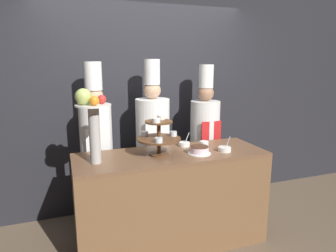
{
  "coord_description": "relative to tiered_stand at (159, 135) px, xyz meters",
  "views": [
    {
      "loc": [
        -0.97,
        -2.28,
        1.82
      ],
      "look_at": [
        0.0,
        0.42,
        1.21
      ],
      "focal_mm": 32.0,
      "sensor_mm": 36.0,
      "label": 1
    }
  ],
  "objects": [
    {
      "name": "fruit_pedestal",
      "position": [
        -0.61,
        -0.03,
        0.23
      ],
      "size": [
        0.3,
        0.3,
        0.65
      ],
      "color": "#B2ADA8",
      "rests_on": "buffet_counter"
    },
    {
      "name": "chef_left",
      "position": [
        -0.52,
        0.59,
        -0.16
      ],
      "size": [
        0.34,
        0.34,
        1.83
      ],
      "color": "black",
      "rests_on": "ground_plane"
    },
    {
      "name": "chef_center_left",
      "position": [
        0.12,
        0.59,
        -0.16
      ],
      "size": [
        0.38,
        0.38,
        1.85
      ],
      "color": "#38332D",
      "rests_on": "ground_plane"
    },
    {
      "name": "buffet_counter",
      "position": [
        0.13,
        0.01,
        -0.67
      ],
      "size": [
        1.86,
        0.65,
        0.96
      ],
      "color": "brown",
      "rests_on": "ground_plane"
    },
    {
      "name": "chef_center_right",
      "position": [
        0.78,
        0.59,
        -0.18
      ],
      "size": [
        0.35,
        0.35,
        1.8
      ],
      "color": "black",
      "rests_on": "ground_plane"
    },
    {
      "name": "cup_white",
      "position": [
        0.51,
        0.06,
        -0.15
      ],
      "size": [
        0.09,
        0.09,
        0.07
      ],
      "color": "white",
      "rests_on": "buffet_counter"
    },
    {
      "name": "wall_back",
      "position": [
        0.13,
        0.96,
        0.25
      ],
      "size": [
        10.0,
        0.06,
        2.8
      ],
      "color": "#232328",
      "rests_on": "ground_plane"
    },
    {
      "name": "serving_bowl_near",
      "position": [
        0.65,
        -0.11,
        -0.17
      ],
      "size": [
        0.13,
        0.13,
        0.15
      ],
      "color": "white",
      "rests_on": "buffet_counter"
    },
    {
      "name": "cake_round",
      "position": [
        0.38,
        -0.1,
        -0.15
      ],
      "size": [
        0.22,
        0.22,
        0.08
      ],
      "color": "white",
      "rests_on": "buffet_counter"
    },
    {
      "name": "serving_bowl_far",
      "position": [
        0.34,
        0.2,
        -0.17
      ],
      "size": [
        0.12,
        0.12,
        0.15
      ],
      "color": "white",
      "rests_on": "buffet_counter"
    },
    {
      "name": "tiered_stand",
      "position": [
        0.0,
        0.0,
        0.0
      ],
      "size": [
        0.41,
        0.41,
        0.37
      ],
      "color": "brown",
      "rests_on": "buffet_counter"
    }
  ]
}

